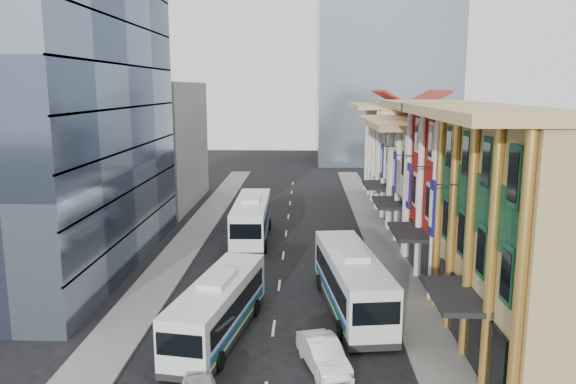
{
  "coord_description": "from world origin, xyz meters",
  "views": [
    {
      "loc": [
        1.72,
        -21.75,
        13.39
      ],
      "look_at": [
        0.42,
        21.05,
        5.42
      ],
      "focal_mm": 35.0,
      "sensor_mm": 36.0,
      "label": 1
    }
  ],
  "objects_px": {
    "bus_left_far": "(252,218)",
    "bus_right": "(352,280)",
    "shophouse_tan": "(557,242)",
    "sedan_right": "(323,354)",
    "bus_left_near": "(218,307)",
    "office_tower": "(45,65)"
  },
  "relations": [
    {
      "from": "shophouse_tan",
      "to": "bus_left_near",
      "type": "distance_m",
      "value": 17.55
    },
    {
      "from": "office_tower",
      "to": "bus_left_far",
      "type": "bearing_deg",
      "value": 28.9
    },
    {
      "from": "bus_left_far",
      "to": "bus_right",
      "type": "xyz_separation_m",
      "value": [
        7.58,
        -15.99,
        -0.04
      ]
    },
    {
      "from": "shophouse_tan",
      "to": "bus_right",
      "type": "relative_size",
      "value": 1.16
    },
    {
      "from": "bus_left_near",
      "to": "bus_right",
      "type": "height_order",
      "value": "bus_right"
    },
    {
      "from": "bus_left_near",
      "to": "bus_right",
      "type": "xyz_separation_m",
      "value": [
        7.51,
        3.94,
        0.19
      ]
    },
    {
      "from": "office_tower",
      "to": "sedan_right",
      "type": "distance_m",
      "value": 28.84
    },
    {
      "from": "office_tower",
      "to": "bus_left_near",
      "type": "xyz_separation_m",
      "value": [
        14.07,
        -12.2,
        -13.26
      ]
    },
    {
      "from": "bus_right",
      "to": "shophouse_tan",
      "type": "bearing_deg",
      "value": -38.46
    },
    {
      "from": "shophouse_tan",
      "to": "office_tower",
      "type": "xyz_separation_m",
      "value": [
        -31.0,
        14.0,
        9.0
      ]
    },
    {
      "from": "bus_left_far",
      "to": "bus_right",
      "type": "height_order",
      "value": "bus_left_far"
    },
    {
      "from": "sedan_right",
      "to": "bus_left_far",
      "type": "bearing_deg",
      "value": 86.97
    },
    {
      "from": "bus_left_near",
      "to": "sedan_right",
      "type": "bearing_deg",
      "value": -21.03
    },
    {
      "from": "office_tower",
      "to": "bus_left_near",
      "type": "distance_m",
      "value": 22.86
    },
    {
      "from": "office_tower",
      "to": "bus_right",
      "type": "xyz_separation_m",
      "value": [
        21.58,
        -8.27,
        -13.06
      ]
    },
    {
      "from": "shophouse_tan",
      "to": "sedan_right",
      "type": "height_order",
      "value": "shophouse_tan"
    },
    {
      "from": "bus_left_far",
      "to": "sedan_right",
      "type": "xyz_separation_m",
      "value": [
        5.66,
        -23.28,
        -1.25
      ]
    },
    {
      "from": "bus_left_far",
      "to": "sedan_right",
      "type": "height_order",
      "value": "bus_left_far"
    },
    {
      "from": "office_tower",
      "to": "bus_right",
      "type": "height_order",
      "value": "office_tower"
    },
    {
      "from": "shophouse_tan",
      "to": "bus_left_far",
      "type": "relative_size",
      "value": 1.13
    },
    {
      "from": "bus_right",
      "to": "sedan_right",
      "type": "relative_size",
      "value": 2.73
    },
    {
      "from": "office_tower",
      "to": "sedan_right",
      "type": "bearing_deg",
      "value": -38.34
    }
  ]
}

